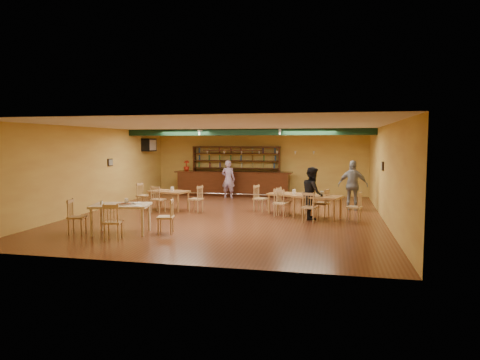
% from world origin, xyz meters
% --- Properties ---
extents(floor, '(12.00, 12.00, 0.00)m').
position_xyz_m(floor, '(0.00, 0.00, 0.00)').
color(floor, brown).
rests_on(floor, ground).
extents(ceiling_beam, '(10.00, 0.30, 0.25)m').
position_xyz_m(ceiling_beam, '(0.00, 2.80, 2.87)').
color(ceiling_beam, black).
rests_on(ceiling_beam, ceiling).
extents(track_rail_left, '(0.05, 2.50, 0.05)m').
position_xyz_m(track_rail_left, '(-1.80, 3.40, 2.94)').
color(track_rail_left, silver).
rests_on(track_rail_left, ceiling).
extents(track_rail_right, '(0.05, 2.50, 0.05)m').
position_xyz_m(track_rail_right, '(1.40, 3.40, 2.94)').
color(track_rail_right, silver).
rests_on(track_rail_right, ceiling).
extents(ac_unit, '(0.34, 0.70, 0.48)m').
position_xyz_m(ac_unit, '(-4.80, 4.20, 2.35)').
color(ac_unit, silver).
rests_on(ac_unit, wall_left).
extents(picture_left, '(0.04, 0.34, 0.28)m').
position_xyz_m(picture_left, '(-4.97, 1.00, 1.70)').
color(picture_left, black).
rests_on(picture_left, wall_left).
extents(picture_right, '(0.04, 0.34, 0.28)m').
position_xyz_m(picture_right, '(4.97, 0.50, 1.70)').
color(picture_right, black).
rests_on(picture_right, wall_right).
extents(bar_counter, '(5.42, 0.85, 1.13)m').
position_xyz_m(bar_counter, '(-1.09, 5.15, 0.56)').
color(bar_counter, '#37180B').
rests_on(bar_counter, ground).
extents(back_bar_hutch, '(4.19, 0.40, 2.28)m').
position_xyz_m(back_bar_hutch, '(-1.09, 5.78, 1.14)').
color(back_bar_hutch, '#37180B').
rests_on(back_bar_hutch, ground).
extents(poinsettia, '(0.36, 0.36, 0.50)m').
position_xyz_m(poinsettia, '(-3.35, 5.15, 1.38)').
color(poinsettia, '#B52510').
rests_on(poinsettia, bar_counter).
extents(dining_table_a, '(1.54, 1.12, 0.70)m').
position_xyz_m(dining_table_a, '(-2.47, 0.69, 0.35)').
color(dining_table_a, olive).
rests_on(dining_table_a, ground).
extents(dining_table_b, '(1.62, 1.28, 0.71)m').
position_xyz_m(dining_table_b, '(1.97, 0.67, 0.36)').
color(dining_table_b, olive).
rests_on(dining_table_b, ground).
extents(dining_table_d, '(1.68, 1.29, 0.74)m').
position_xyz_m(dining_table_d, '(2.93, -0.01, 0.37)').
color(dining_table_d, olive).
rests_on(dining_table_d, ground).
extents(near_table, '(1.66, 1.25, 0.80)m').
position_xyz_m(near_table, '(-2.16, -3.52, 0.40)').
color(near_table, beige).
rests_on(near_table, ground).
extents(pizza_tray, '(0.43, 0.43, 0.01)m').
position_xyz_m(pizza_tray, '(-2.05, -3.52, 0.81)').
color(pizza_tray, silver).
rests_on(pizza_tray, near_table).
extents(parmesan_shaker, '(0.09, 0.09, 0.11)m').
position_xyz_m(parmesan_shaker, '(-2.64, -3.68, 0.86)').
color(parmesan_shaker, '#EAE5C6').
rests_on(parmesan_shaker, near_table).
extents(napkin_stack, '(0.25, 0.25, 0.03)m').
position_xyz_m(napkin_stack, '(-1.78, -3.31, 0.82)').
color(napkin_stack, white).
rests_on(napkin_stack, near_table).
extents(pizza_server, '(0.33, 0.20, 0.00)m').
position_xyz_m(pizza_server, '(-1.89, -3.47, 0.82)').
color(pizza_server, silver).
rests_on(pizza_server, pizza_tray).
extents(side_plate, '(0.26, 0.26, 0.01)m').
position_xyz_m(side_plate, '(-1.57, -3.73, 0.81)').
color(side_plate, white).
rests_on(side_plate, near_table).
extents(patron_bar, '(0.65, 0.46, 1.68)m').
position_xyz_m(patron_bar, '(-1.12, 4.33, 0.84)').
color(patron_bar, '#7D499F').
rests_on(patron_bar, ground).
extents(patron_right_a, '(0.77, 0.92, 1.68)m').
position_xyz_m(patron_right_a, '(2.77, -0.13, 0.84)').
color(patron_right_a, black).
rests_on(patron_right_a, ground).
extents(patron_right_b, '(1.12, 0.60, 1.82)m').
position_xyz_m(patron_right_b, '(4.13, 1.99, 0.91)').
color(patron_right_b, gray).
rests_on(patron_right_b, ground).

